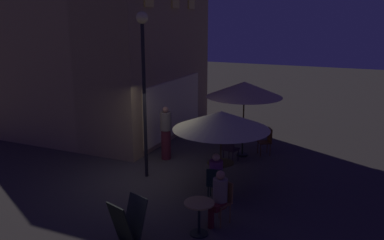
% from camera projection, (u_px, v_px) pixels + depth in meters
% --- Properties ---
extents(ground_plane, '(60.00, 60.00, 0.00)m').
position_uv_depth(ground_plane, '(156.00, 180.00, 11.69)').
color(ground_plane, '#3A3430').
extents(cafe_building, '(6.40, 8.36, 7.41)m').
position_uv_depth(cafe_building, '(95.00, 41.00, 15.07)').
color(cafe_building, tan).
rests_on(cafe_building, ground).
extents(street_lamp_near_corner, '(0.33, 0.33, 4.73)m').
position_uv_depth(street_lamp_near_corner, '(143.00, 65.00, 11.15)').
color(street_lamp_near_corner, black).
rests_on(street_lamp_near_corner, ground).
extents(menu_sandwich_board, '(0.80, 0.73, 0.96)m').
position_uv_depth(menu_sandwich_board, '(128.00, 222.00, 8.31)').
color(menu_sandwich_board, black).
rests_on(menu_sandwich_board, ground).
extents(cafe_table_0, '(0.72, 0.72, 0.78)m').
position_uv_depth(cafe_table_0, '(220.00, 170.00, 10.95)').
color(cafe_table_0, black).
rests_on(cafe_table_0, ground).
extents(cafe_table_1, '(0.61, 0.61, 0.74)m').
position_uv_depth(cafe_table_1, '(243.00, 142.00, 13.62)').
color(cafe_table_1, black).
rests_on(cafe_table_1, ground).
extents(cafe_table_2, '(0.65, 0.65, 0.76)m').
position_uv_depth(cafe_table_2, '(199.00, 212.00, 8.65)').
color(cafe_table_2, black).
rests_on(cafe_table_2, ground).
extents(patio_umbrella_0, '(2.59, 2.59, 2.19)m').
position_uv_depth(patio_umbrella_0, '(221.00, 120.00, 10.61)').
color(patio_umbrella_0, black).
rests_on(patio_umbrella_0, ground).
extents(patio_umbrella_1, '(2.51, 2.51, 2.54)m').
position_uv_depth(patio_umbrella_1, '(244.00, 89.00, 13.18)').
color(patio_umbrella_1, black).
rests_on(patio_umbrella_1, ground).
extents(cafe_chair_0, '(0.48, 0.48, 0.89)m').
position_uv_depth(cafe_chair_0, '(215.00, 182.00, 10.23)').
color(cafe_chair_0, black).
rests_on(cafe_chair_0, ground).
extents(cafe_chair_1, '(0.52, 0.52, 0.92)m').
position_uv_depth(cafe_chair_1, '(230.00, 147.00, 12.93)').
color(cafe_chair_1, black).
rests_on(cafe_chair_1, ground).
extents(cafe_chair_2, '(0.57, 0.57, 0.93)m').
position_uv_depth(cafe_chair_2, '(267.00, 139.00, 13.71)').
color(cafe_chair_2, '#512F17').
rests_on(cafe_chair_2, ground).
extents(cafe_chair_3, '(0.53, 0.53, 0.98)m').
position_uv_depth(cafe_chair_3, '(223.00, 198.00, 9.17)').
color(cafe_chair_3, brown).
rests_on(cafe_chair_3, ground).
extents(patron_seated_0, '(0.54, 0.41, 1.25)m').
position_uv_depth(patron_seated_0, '(216.00, 173.00, 10.32)').
color(patron_seated_0, '#2D2B4D').
rests_on(patron_seated_0, ground).
extents(patron_seated_1, '(0.53, 0.44, 1.28)m').
position_uv_depth(patron_seated_1, '(219.00, 195.00, 9.04)').
color(patron_seated_1, '#52151A').
rests_on(patron_seated_1, ground).
extents(patron_standing_2, '(0.38, 0.38, 1.78)m').
position_uv_depth(patron_standing_2, '(166.00, 133.00, 13.21)').
color(patron_standing_2, '#541A23').
rests_on(patron_standing_2, ground).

